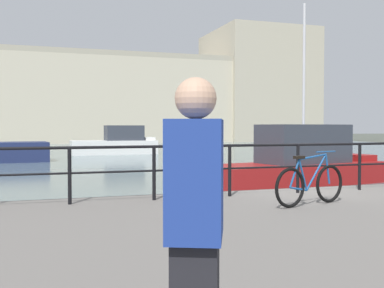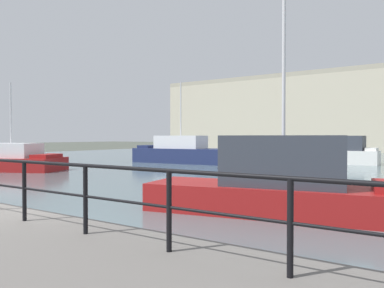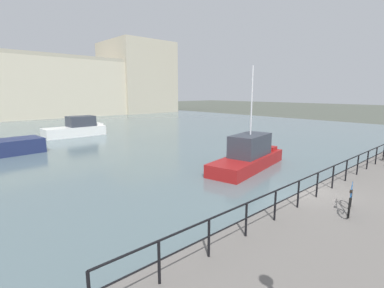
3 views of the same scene
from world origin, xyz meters
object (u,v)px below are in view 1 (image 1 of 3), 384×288
(harbor_building, at_px, (128,98))
(moored_green_narrowboat, at_px, (300,162))
(parked_bicycle, at_px, (310,184))
(moored_blue_motorboat, at_px, (117,143))
(standing_person, at_px, (196,235))

(harbor_building, relative_size, moored_green_narrowboat, 9.43)
(harbor_building, xyz_separation_m, parked_bicycle, (-8.15, -61.31, -5.39))
(moored_blue_motorboat, height_order, standing_person, standing_person)
(harbor_building, height_order, parked_bicycle, harbor_building)
(harbor_building, relative_size, moored_blue_motorboat, 10.60)
(moored_green_narrowboat, relative_size, standing_person, 4.43)
(harbor_building, distance_m, moored_green_narrowboat, 53.92)
(harbor_building, distance_m, standing_person, 67.72)
(parked_bicycle, xyz_separation_m, standing_person, (-3.97, -5.14, 0.47))
(harbor_building, xyz_separation_m, moored_green_narrowboat, (-3.61, -53.51, -5.64))
(moored_blue_motorboat, relative_size, standing_person, 3.94)
(harbor_building, height_order, moored_green_narrowboat, harbor_building)
(moored_green_narrowboat, height_order, moored_blue_motorboat, moored_green_narrowboat)
(moored_green_narrowboat, distance_m, moored_blue_motorboat, 22.18)
(parked_bicycle, relative_size, standing_person, 1.02)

